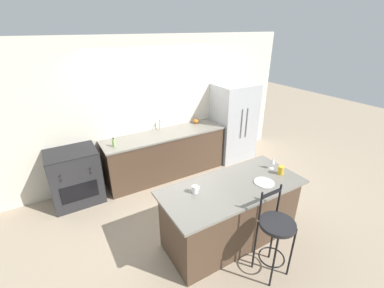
# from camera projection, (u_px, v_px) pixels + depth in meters

# --- Properties ---
(ground_plane) EXTENTS (18.00, 18.00, 0.00)m
(ground_plane) POSITION_uv_depth(u_px,v_px,m) (175.00, 182.00, 5.10)
(ground_plane) COLOR tan
(wall_back) EXTENTS (6.00, 0.07, 2.70)m
(wall_back) POSITION_uv_depth(u_px,v_px,m) (156.00, 108.00, 5.09)
(wall_back) COLOR beige
(wall_back) RESTS_ON ground_plane
(back_counter) EXTENTS (2.44, 0.69, 0.92)m
(back_counter) POSITION_uv_depth(u_px,v_px,m) (165.00, 154.00, 5.20)
(back_counter) COLOR #4C3828
(back_counter) RESTS_ON ground_plane
(sink_faucet) EXTENTS (0.02, 0.13, 0.22)m
(sink_faucet) POSITION_uv_depth(u_px,v_px,m) (160.00, 124.00, 5.11)
(sink_faucet) COLOR #ADAFB5
(sink_faucet) RESTS_ON back_counter
(kitchen_island) EXTENTS (1.96, 0.89, 0.90)m
(kitchen_island) POSITION_uv_depth(u_px,v_px,m) (231.00, 213.00, 3.59)
(kitchen_island) COLOR #4C3828
(kitchen_island) RESTS_ON ground_plane
(refrigerator) EXTENTS (0.89, 0.73, 1.70)m
(refrigerator) POSITION_uv_depth(u_px,v_px,m) (233.00, 122.00, 5.78)
(refrigerator) COLOR #ADAFB5
(refrigerator) RESTS_ON ground_plane
(oven_range) EXTENTS (0.80, 0.66, 0.96)m
(oven_range) POSITION_uv_depth(u_px,v_px,m) (75.00, 177.00, 4.39)
(oven_range) COLOR #28282B
(oven_range) RESTS_ON ground_plane
(bar_stool_near) EXTENTS (0.42, 0.42, 1.16)m
(bar_stool_near) POSITION_uv_depth(u_px,v_px,m) (275.00, 232.00, 3.00)
(bar_stool_near) COLOR black
(bar_stool_near) RESTS_ON ground_plane
(dinner_plate) EXTENTS (0.27, 0.27, 0.02)m
(dinner_plate) POSITION_uv_depth(u_px,v_px,m) (264.00, 182.00, 3.46)
(dinner_plate) COLOR white
(dinner_plate) RESTS_ON kitchen_island
(wine_glass) EXTENTS (0.07, 0.07, 0.18)m
(wine_glass) POSITION_uv_depth(u_px,v_px,m) (273.00, 161.00, 3.76)
(wine_glass) COLOR white
(wine_glass) RESTS_ON kitchen_island
(coffee_mug) EXTENTS (0.11, 0.08, 0.10)m
(coffee_mug) POSITION_uv_depth(u_px,v_px,m) (195.00, 189.00, 3.24)
(coffee_mug) COLOR white
(coffee_mug) RESTS_ON kitchen_island
(tumbler_cup) EXTENTS (0.09, 0.09, 0.12)m
(tumbler_cup) POSITION_uv_depth(u_px,v_px,m) (281.00, 170.00, 3.65)
(tumbler_cup) COLOR gold
(tumbler_cup) RESTS_ON kitchen_island
(pumpkin_decoration) EXTENTS (0.12, 0.12, 0.12)m
(pumpkin_decoration) POSITION_uv_depth(u_px,v_px,m) (196.00, 121.00, 5.50)
(pumpkin_decoration) COLOR orange
(pumpkin_decoration) RESTS_ON back_counter
(soap_bottle) EXTENTS (0.06, 0.06, 0.17)m
(soap_bottle) POSITION_uv_depth(u_px,v_px,m) (114.00, 143.00, 4.43)
(soap_bottle) COLOR #89B260
(soap_bottle) RESTS_ON back_counter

